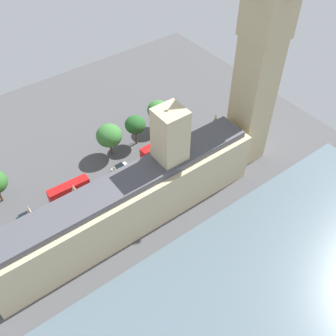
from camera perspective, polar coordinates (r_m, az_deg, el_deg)
name	(u,v)px	position (r m, az deg, el deg)	size (l,w,h in m)	color
ground_plane	(126,217)	(96.29, -6.13, -7.14)	(136.17, 136.17, 0.00)	#4C4C4F
river_thames	(216,325)	(82.92, 6.96, -21.65)	(40.72, 122.55, 0.25)	slate
parliament_building	(132,199)	(89.29, -5.19, -4.48)	(10.36, 65.59, 28.00)	#CCBA8E
clock_tower	(261,54)	(94.69, 13.33, 15.81)	(9.12, 9.12, 59.88)	tan
double_decker_bus_by_river_gate	(158,149)	(108.45, -1.50, 2.80)	(3.12, 10.62, 4.75)	red
car_white_leading	(120,168)	(106.43, -7.04, 0.06)	(2.08, 4.68, 1.74)	silver
double_decker_bus_far_end	(69,191)	(100.74, -14.13, -3.20)	(2.91, 10.57, 4.75)	red
car_dark_green_opposite_hall	(25,217)	(100.76, -20.03, -6.66)	(1.90, 4.27, 1.74)	#19472D
pedestrian_kerbside	(88,215)	(97.13, -11.47, -6.73)	(0.50, 0.60, 1.64)	navy
pedestrian_trailing	(166,176)	(103.68, -0.28, -1.19)	(0.57, 0.47, 1.56)	#336B60
pedestrian_midblock	(92,213)	(97.34, -11.03, -6.50)	(0.60, 0.50, 1.59)	navy
plane_tree_corner	(158,110)	(115.70, -1.42, 8.39)	(6.47, 6.47, 9.15)	brown
plane_tree_under_trees	(135,125)	(109.96, -4.77, 6.28)	(5.86, 5.86, 9.43)	brown
plane_tree_slot_10	(109,136)	(107.54, -8.53, 4.68)	(7.13, 7.13, 9.74)	brown
street_lamp_slot_11	(136,129)	(112.09, -4.73, 5.72)	(0.56, 0.56, 6.81)	black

